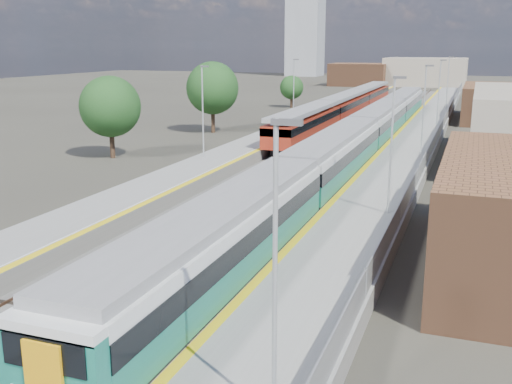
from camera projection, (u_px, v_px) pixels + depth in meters
The scene contains 11 objects.
ground at pixel (361, 147), 61.15m from camera, with size 320.00×320.00×0.00m, color #47443A.
ballast_bed at pixel (344, 141), 64.17m from camera, with size 10.50×155.00×0.06m, color #565451.
tracks at pixel (353, 139), 65.48m from camera, with size 8.96×160.00×0.17m.
platform_right at pixel (417, 141), 61.53m from camera, with size 4.70×155.00×8.52m.
platform_left at pixel (284, 134), 66.31m from camera, with size 4.30×155.00×8.52m.
buildings at pixel (355, 43), 145.46m from camera, with size 72.00×185.50×40.00m.
green_train at pixel (361, 136), 52.48m from camera, with size 3.00×83.50×3.30m.
red_train at pixel (346, 106), 79.40m from camera, with size 2.95×59.71×3.72m.
tree_a at pixel (110, 107), 53.81m from camera, with size 5.50×5.50×7.45m.
tree_b at pixel (212, 88), 69.65m from camera, with size 6.11×6.11×8.29m.
tree_c at pixel (292, 87), 98.65m from camera, with size 3.89×3.89×5.27m.
Camera 1 is at (10.70, -10.50, 10.05)m, focal length 42.00 mm.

